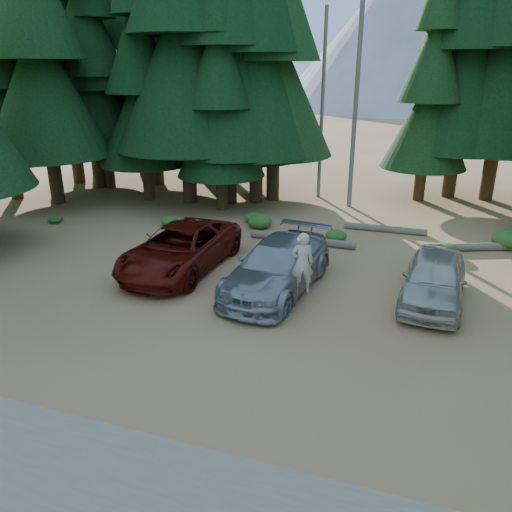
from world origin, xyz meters
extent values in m
plane|color=#A56D46|center=(0.00, 0.00, 0.00)|extent=(160.00, 160.00, 0.00)
cube|color=gray|center=(0.00, -6.50, 0.01)|extent=(26.00, 3.50, 0.01)
cylinder|color=#72675B|center=(0.80, 14.50, 6.00)|extent=(0.24, 0.24, 12.00)
cylinder|color=#72675B|center=(-1.20, 16.00, 5.00)|extent=(0.20, 0.20, 10.00)
cone|color=gray|center=(0.00, 85.00, 14.00)|extent=(44.00, 44.00, 28.00)
cone|color=gray|center=(-8.00, 95.00, 10.00)|extent=(36.00, 36.00, 20.00)
imported|color=#600F08|center=(-3.74, 3.53, 0.83)|extent=(2.95, 6.05, 1.66)
imported|color=#9EA0A5|center=(0.15, 2.96, 0.83)|extent=(2.99, 5.97, 1.66)
imported|color=beige|center=(5.12, 3.65, 0.79)|extent=(2.19, 4.75, 1.58)
imported|color=beige|center=(1.19, 2.05, 1.43)|extent=(0.84, 0.71, 1.97)
cylinder|color=white|center=(1.19, 2.10, 2.20)|extent=(0.36, 0.36, 0.04)
cylinder|color=#72675B|center=(-0.17, 7.79, 0.16)|extent=(4.60, 0.50, 0.33)
cylinder|color=#72675B|center=(3.06, 10.50, 0.15)|extent=(3.70, 0.37, 0.30)
cylinder|color=#72675B|center=(7.05, 9.28, 0.16)|extent=(4.78, 2.17, 0.32)
ellipsoid|color=#2D5C1B|center=(-6.67, 8.22, 0.25)|extent=(0.90, 0.90, 0.50)
ellipsoid|color=#2D5C1B|center=(-3.09, 10.00, 0.25)|extent=(0.89, 0.89, 0.49)
ellipsoid|color=#2D5C1B|center=(-2.55, 9.30, 0.32)|extent=(1.15, 1.15, 0.63)
ellipsoid|color=#2D5C1B|center=(1.17, 8.51, 0.25)|extent=(0.92, 0.92, 0.51)
ellipsoid|color=#2D5C1B|center=(5.66, 8.22, 0.25)|extent=(0.91, 0.91, 0.50)
ellipsoid|color=#2D5C1B|center=(8.10, 10.00, 0.38)|extent=(1.37, 1.37, 0.76)
ellipsoid|color=#2D5C1B|center=(-12.18, 6.88, 0.19)|extent=(0.71, 0.71, 0.39)
camera|label=1|loc=(4.39, -11.90, 7.12)|focal=35.00mm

